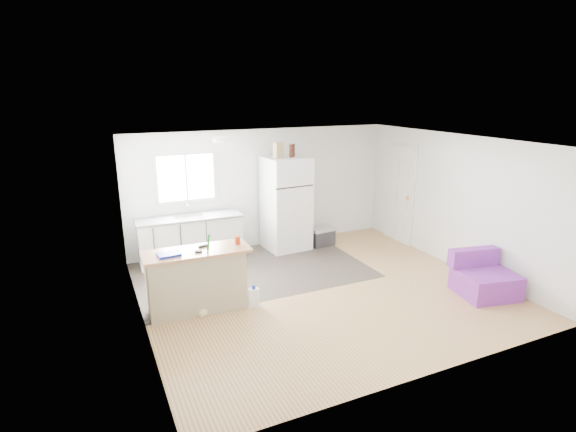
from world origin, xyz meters
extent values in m
cube|color=olive|center=(0.00, 0.00, -0.01)|extent=(5.50, 5.00, 0.01)
cube|color=white|center=(0.00, 0.00, 2.40)|extent=(5.50, 5.00, 0.01)
cube|color=white|center=(0.00, 2.50, 1.20)|extent=(5.50, 0.01, 2.40)
cube|color=white|center=(0.00, -2.50, 1.20)|extent=(5.50, 0.01, 2.40)
cube|color=white|center=(-2.75, 0.00, 1.20)|extent=(0.01, 5.00, 2.40)
cube|color=white|center=(2.75, 0.00, 1.20)|extent=(0.01, 5.00, 2.40)
cube|color=#312B25|center=(-0.73, 1.25, 0.00)|extent=(4.05, 2.50, 0.00)
cube|color=white|center=(-1.55, 2.49, 1.55)|extent=(1.18, 0.04, 0.98)
cube|color=white|center=(-1.55, 2.47, 1.55)|extent=(1.05, 0.01, 0.85)
cube|color=white|center=(-1.55, 2.46, 1.55)|extent=(0.03, 0.02, 0.85)
cube|color=white|center=(2.72, 1.55, 1.01)|extent=(0.05, 0.82, 2.03)
cube|color=white|center=(2.73, 1.55, 1.02)|extent=(0.03, 0.92, 2.10)
sphere|color=gold|center=(2.67, 1.23, 1.00)|extent=(0.07, 0.07, 0.07)
cylinder|color=white|center=(-1.20, 1.20, 2.36)|extent=(0.30, 0.30, 0.07)
cube|color=white|center=(-1.60, 2.20, 0.42)|extent=(1.91, 0.63, 0.83)
cube|color=slate|center=(-1.60, 2.20, 0.85)|extent=(1.96, 0.67, 0.04)
cube|color=silver|center=(-1.60, 2.17, 0.85)|extent=(0.53, 0.41, 0.06)
cube|color=tan|center=(-1.97, 0.16, 0.45)|extent=(1.40, 0.53, 0.89)
cube|color=tan|center=(-1.95, 0.16, 0.91)|extent=(1.53, 0.63, 0.04)
cube|color=white|center=(0.34, 2.09, 0.94)|extent=(0.88, 0.83, 1.87)
cube|color=black|center=(0.34, 1.70, 1.35)|extent=(0.82, 0.07, 0.02)
cube|color=silver|center=(0.01, 1.70, 1.59)|extent=(0.03, 0.02, 0.34)
cube|color=silver|center=(0.01, 1.70, 0.77)|extent=(0.03, 0.02, 0.66)
cube|color=#29292B|center=(1.07, 1.92, 0.16)|extent=(0.52, 0.37, 0.32)
cube|color=gray|center=(1.07, 1.92, 0.36)|extent=(0.54, 0.40, 0.06)
cube|color=purple|center=(2.29, -1.24, 0.19)|extent=(0.97, 0.93, 0.39)
cube|color=purple|center=(2.29, -0.94, 0.53)|extent=(0.85, 0.36, 0.29)
cube|color=white|center=(-1.18, -0.08, 0.14)|extent=(0.17, 0.14, 0.29)
cylinder|color=#1B32BF|center=(-1.18, -0.08, 0.31)|extent=(0.07, 0.07, 0.06)
cylinder|color=green|center=(-1.85, 0.05, 0.64)|extent=(0.09, 0.33, 1.20)
sphere|color=beige|center=(-1.96, -0.07, 0.06)|extent=(0.14, 0.14, 0.14)
cylinder|color=#BD2F0B|center=(-1.33, 0.18, 0.99)|extent=(0.08, 0.08, 0.12)
cube|color=#1321B6|center=(-2.35, 0.11, 0.95)|extent=(0.32, 0.25, 0.04)
cube|color=black|center=(-1.82, 0.27, 0.95)|extent=(0.15, 0.08, 0.03)
cube|color=black|center=(-1.94, 0.06, 0.94)|extent=(0.11, 0.06, 0.03)
cube|color=tan|center=(0.14, 2.03, 2.02)|extent=(0.22, 0.17, 0.30)
cylinder|color=#3B150A|center=(0.42, 2.03, 2.00)|extent=(0.08, 0.08, 0.25)
cylinder|color=#3B150A|center=(0.50, 2.10, 2.00)|extent=(0.09, 0.09, 0.25)
camera|label=1|loc=(-3.28, -5.86, 3.14)|focal=28.00mm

